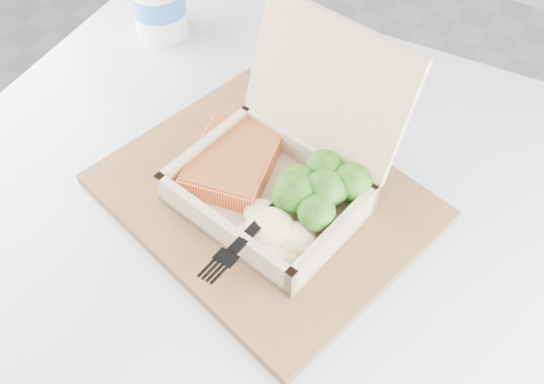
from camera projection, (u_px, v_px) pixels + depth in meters
The scene contains 9 objects.
cafe_table at pixel (250, 304), 0.84m from camera, with size 0.85×0.85×0.74m.
serving_tray at pixel (264, 197), 0.71m from camera, with size 0.35×0.28×0.02m, color brown.
takeout_container at pixel (286, 161), 0.67m from camera, with size 0.23×0.24×0.18m.
salmon_fillet at pixel (233, 161), 0.71m from camera, with size 0.09×0.12×0.02m, color orange.
broccoli_pile at pixel (324, 195), 0.66m from camera, with size 0.11×0.11×0.04m, color #39791A, non-canonical shape.
mashed_potatoes at pixel (269, 228), 0.64m from camera, with size 0.09×0.08×0.03m, color #CBC083.
plastic_fork at pixel (271, 210), 0.64m from camera, with size 0.02×0.15×0.02m.
paper_cup at pixel (158, 1), 0.88m from camera, with size 0.08×0.08×0.10m.
receipt at pixel (327, 101), 0.82m from camera, with size 0.08×0.15×0.00m, color silver.
Camera 1 is at (0.01, -0.15, 1.30)m, focal length 40.00 mm.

